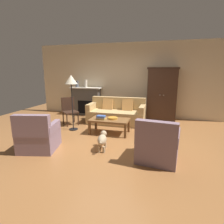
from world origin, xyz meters
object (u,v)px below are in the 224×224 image
couch (117,114)px  floor_lamp (71,83)px  side_chair_wooden (69,109)px  book_stack (101,117)px  armchair_near_right (157,146)px  armoire (162,94)px  coffee_table (110,121)px  mantel_vase_cream (86,84)px  armchair_near_left (38,137)px  dog (102,139)px  mantel_vase_slate (77,84)px  fireplace (86,101)px  fruit_bowl (113,118)px

couch → floor_lamp: (-1.09, -1.08, 1.11)m
floor_lamp → side_chair_wooden: bearing=127.1°
book_stack → armchair_near_right: (1.59, -1.24, -0.16)m
armoire → coffee_table: armoire is taller
mantel_vase_cream → armchair_near_left: mantel_vase_cream is taller
couch → dog: (0.22, -2.22, -0.07)m
armoire → couch: bearing=-150.7°
mantel_vase_slate → fireplace: bearing=2.7°
armoire → dog: (-1.24, -3.04, -0.70)m
fruit_bowl → floor_lamp: size_ratio=0.17×
mantel_vase_slate → armchair_near_right: 4.76m
armchair_near_left → floor_lamp: 1.90m
armchair_near_right → floor_lamp: floor_lamp is taller
book_stack → mantel_vase_cream: bearing=123.0°
couch → armchair_near_right: 2.81m
fruit_bowl → mantel_vase_slate: 2.92m
dog → mantel_vase_slate: bearing=124.0°
book_stack → dog: book_stack is taller
couch → dog: bearing=-84.3°
fireplace → coffee_table: bearing=-52.0°
fireplace → fruit_bowl: bearing=-50.0°
side_chair_wooden → mantel_vase_slate: bearing=104.9°
couch → armchair_near_left: 2.86m
book_stack → mantel_vase_slate: 2.79m
fireplace → side_chair_wooden: 1.44m
mantel_vase_slate → armchair_near_right: bearing=-45.0°
fruit_bowl → armoire: bearing=55.3°
dog → fruit_bowl: bearing=93.4°
fireplace → fruit_bowl: size_ratio=4.62×
coffee_table → armchair_near_right: size_ratio=1.25×
book_stack → side_chair_wooden: size_ratio=0.30×
mantel_vase_cream → armchair_near_right: 4.51m
side_chair_wooden → coffee_table: bearing=-19.6°
fruit_bowl → armchair_near_left: armchair_near_left is taller
fireplace → mantel_vase_slate: mantel_vase_slate is taller
book_stack → floor_lamp: (-0.94, 0.10, 0.95)m
couch → fruit_bowl: size_ratio=7.05×
fruit_bowl → couch: bearing=98.2°
coffee_table → mantel_vase_slate: size_ratio=4.44×
book_stack → mantel_vase_slate: mantel_vase_slate is taller
armchair_near_left → side_chair_wooden: 2.10m
fruit_bowl → armchair_near_right: bearing=-46.7°
fireplace → floor_lamp: bearing=-78.6°
coffee_table → fruit_bowl: bearing=23.4°
armoire → fruit_bowl: size_ratio=6.89×
armoire → book_stack: bearing=-128.9°
armoire → mantel_vase_slate: armoire is taller
fruit_bowl → book_stack: bearing=-159.5°
coffee_table → side_chair_wooden: size_ratio=1.22×
armchair_near_left → dog: size_ratio=1.63×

